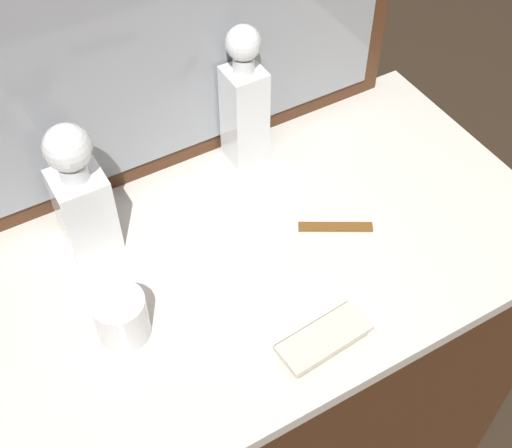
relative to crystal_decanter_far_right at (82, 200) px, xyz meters
name	(u,v)px	position (x,y,z in m)	size (l,w,h in m)	color
dresser	(256,373)	(0.24, -0.18, -0.55)	(1.11, 0.62, 0.88)	#472816
dresser_mirror	(172,36)	(0.24, 0.11, 0.18)	(0.95, 0.03, 0.57)	#472816
crystal_decanter_far_right	(82,200)	(0.00, 0.00, 0.00)	(0.09, 0.09, 0.27)	white
crystal_decanter_left	(244,109)	(0.35, 0.06, 0.02)	(0.07, 0.07, 0.30)	white
crystal_tumbler_far_right	(122,319)	(-0.03, -0.21, -0.07)	(0.09, 0.09, 0.09)	white
silver_brush_left	(324,340)	(0.24, -0.40, -0.10)	(0.16, 0.07, 0.02)	#B7A88C
tortoiseshell_comb	(335,227)	(0.40, -0.20, -0.10)	(0.13, 0.09, 0.01)	brown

